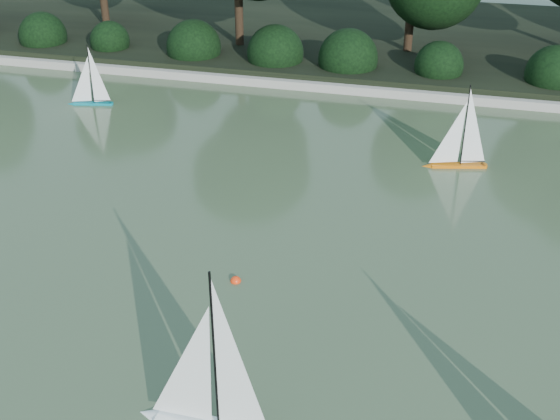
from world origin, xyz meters
The scene contains 8 objects.
ground centered at (0.00, 0.00, 0.00)m, with size 80.00×80.00×0.00m, color #3B4A2C.
pond_coping centered at (0.00, 9.00, 0.09)m, with size 40.00×0.35×0.18m, color gray.
far_bank centered at (0.00, 13.00, 0.15)m, with size 40.00×8.00×0.30m, color black.
shrub_hedge centered at (0.00, 9.90, 0.45)m, with size 29.10×1.10×1.10m.
sailboat_white_a centered at (0.22, -0.68, 0.31)m, with size 1.43×0.30×1.95m.
sailboat_orange centered at (2.31, 5.82, 0.24)m, with size 1.10×0.42×1.50m.
sailboat_teal centered at (-5.01, 6.97, 0.21)m, with size 0.96×0.35×1.31m.
race_buoy centered at (-0.21, 1.72, 0.00)m, with size 0.14×0.14×0.14m, color #FF360D.
Camera 1 is at (2.14, -5.19, 5.10)m, focal length 45.00 mm.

